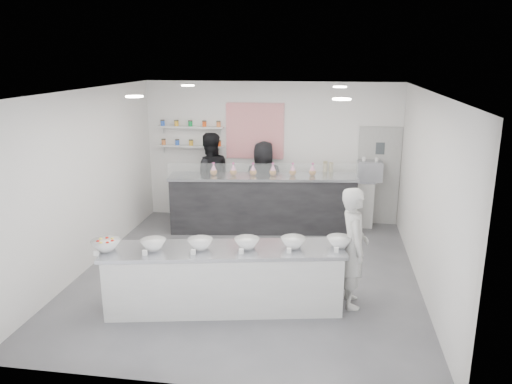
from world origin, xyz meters
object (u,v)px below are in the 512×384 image
(prep_counter, at_px, (224,279))
(woman_prep, at_px, (353,248))
(espresso_ledge, at_px, (341,202))
(staff_right, at_px, (264,183))
(staff_left, at_px, (210,178))
(back_bar, at_px, (263,203))
(espresso_machine, at_px, (370,171))

(prep_counter, height_order, woman_prep, woman_prep)
(espresso_ledge, bearing_deg, staff_right, -173.79)
(prep_counter, distance_m, staff_left, 4.02)
(back_bar, bearing_deg, espresso_ledge, 13.89)
(prep_counter, distance_m, back_bar, 3.37)
(espresso_ledge, relative_size, staff_right, 0.75)
(back_bar, bearing_deg, woman_prep, -67.76)
(back_bar, height_order, woman_prep, woman_prep)
(staff_left, xyz_separation_m, staff_right, (1.18, 0.00, -0.08))
(prep_counter, distance_m, woman_prep, 1.89)
(prep_counter, xyz_separation_m, espresso_machine, (2.24, 4.00, 0.73))
(espresso_machine, relative_size, woman_prep, 0.29)
(back_bar, distance_m, staff_left, 1.37)
(prep_counter, height_order, staff_left, staff_left)
(staff_left, bearing_deg, back_bar, 139.82)
(espresso_machine, relative_size, staff_right, 0.29)
(prep_counter, height_order, staff_right, staff_right)
(woman_prep, bearing_deg, staff_left, 32.80)
(espresso_ledge, bearing_deg, prep_counter, -112.87)
(prep_counter, xyz_separation_m, espresso_ledge, (1.69, 4.00, 0.04))
(espresso_ledge, xyz_separation_m, staff_left, (-2.83, -0.18, 0.48))
(prep_counter, xyz_separation_m, staff_left, (-1.14, 3.82, 0.52))
(back_bar, distance_m, espresso_machine, 2.33)
(woman_prep, relative_size, staff_left, 0.90)
(prep_counter, xyz_separation_m, staff_right, (0.04, 3.82, 0.44))
(back_bar, relative_size, woman_prep, 2.15)
(espresso_ledge, height_order, espresso_machine, espresso_machine)
(prep_counter, xyz_separation_m, woman_prep, (1.80, 0.40, 0.42))
(prep_counter, distance_m, espresso_ledge, 4.34)
(espresso_machine, distance_m, staff_right, 2.23)
(espresso_machine, distance_m, staff_left, 3.39)
(staff_left, bearing_deg, woman_prep, 110.98)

